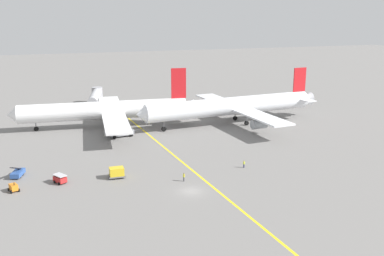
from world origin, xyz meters
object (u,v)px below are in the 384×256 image
at_px(gse_gpu_cart_small, 14,187).
at_px(jet_bridge, 95,96).
at_px(pushback_tug, 120,132).
at_px(gse_belt_loader_portside, 18,173).
at_px(ground_crew_ramp_agent_by_cones, 244,164).
at_px(gse_container_dolly_flat, 117,172).
at_px(airliner_at_gate_left, 106,111).
at_px(gse_baggage_cart_near_cluster, 60,179).
at_px(ground_crew_wing_walker_right, 184,177).
at_px(airliner_being_pushed, 232,106).

distance_m(gse_gpu_cart_small, jet_bridge, 75.18).
bearing_deg(gse_gpu_cart_small, pushback_tug, 50.60).
distance_m(gse_belt_loader_portside, ground_crew_ramp_agent_by_cones, 46.36).
height_order(gse_container_dolly_flat, ground_crew_ramp_agent_by_cones, gse_container_dolly_flat).
distance_m(gse_gpu_cart_small, ground_crew_ramp_agent_by_cones, 45.81).
xyz_separation_m(gse_container_dolly_flat, gse_gpu_cart_small, (-19.17, -0.72, -0.38)).
xyz_separation_m(pushback_tug, jet_bridge, (-1.34, 40.48, 2.73)).
bearing_deg(gse_container_dolly_flat, pushback_tug, 78.56).
relative_size(airliner_at_gate_left, gse_baggage_cart_near_cluster, 16.68).
height_order(airliner_at_gate_left, gse_belt_loader_portside, airliner_at_gate_left).
bearing_deg(ground_crew_wing_walker_right, gse_gpu_cart_small, 170.24).
height_order(pushback_tug, gse_baggage_cart_near_cluster, pushback_tug).
bearing_deg(jet_bridge, ground_crew_wing_walker_right, -84.51).
xyz_separation_m(gse_gpu_cart_small, gse_belt_loader_portside, (0.47, 7.79, 0.03)).
xyz_separation_m(pushback_tug, gse_gpu_cart_small, (-25.25, -30.73, -0.45)).
xyz_separation_m(airliner_being_pushed, jet_bridge, (-35.05, 37.21, -1.32)).
height_order(airliner_being_pushed, pushback_tug, airliner_being_pushed).
relative_size(ground_crew_wing_walker_right, jet_bridge, 0.08).
bearing_deg(airliner_being_pushed, pushback_tug, -174.47).
bearing_deg(gse_belt_loader_portside, gse_gpu_cart_small, -93.45).
height_order(gse_gpu_cart_small, gse_belt_loader_portside, gse_belt_loader_portside).
bearing_deg(ground_crew_wing_walker_right, gse_belt_loader_portside, 156.84).
xyz_separation_m(gse_gpu_cart_small, jet_bridge, (23.90, 71.21, 3.18)).
xyz_separation_m(ground_crew_wing_walker_right, ground_crew_ramp_agent_by_cones, (14.49, 3.29, -0.09)).
height_order(gse_container_dolly_flat, gse_belt_loader_portside, gse_belt_loader_portside).
relative_size(airliner_being_pushed, gse_container_dolly_flat, 17.75).
xyz_separation_m(gse_baggage_cart_near_cluster, ground_crew_ramp_agent_by_cones, (37.44, -3.55, -0.06)).
bearing_deg(airliner_at_gate_left, ground_crew_ramp_agent_by_cones, -63.08).
bearing_deg(gse_container_dolly_flat, jet_bridge, 86.16).
relative_size(gse_container_dolly_flat, ground_crew_ramp_agent_by_cones, 2.10).
bearing_deg(gse_container_dolly_flat, ground_crew_ramp_agent_by_cones, -6.03).
bearing_deg(jet_bridge, ground_crew_ramp_agent_by_cones, -73.39).
distance_m(airliner_at_gate_left, pushback_tug, 11.96).
height_order(gse_gpu_cart_small, ground_crew_wing_walker_right, gse_gpu_cart_small).
height_order(pushback_tug, gse_container_dolly_flat, pushback_tug).
distance_m(gse_container_dolly_flat, ground_crew_ramp_agent_by_cones, 26.74).
bearing_deg(airliner_being_pushed, ground_crew_wing_walker_right, -125.11).
xyz_separation_m(gse_belt_loader_portside, ground_crew_wing_walker_right, (30.80, -13.17, 0.07)).
height_order(airliner_being_pushed, gse_gpu_cart_small, airliner_being_pushed).
relative_size(airliner_at_gate_left, airliner_being_pushed, 0.91).
bearing_deg(gse_baggage_cart_near_cluster, ground_crew_ramp_agent_by_cones, -5.42).
height_order(gse_baggage_cart_near_cluster, ground_crew_wing_walker_right, gse_baggage_cart_near_cluster).
bearing_deg(gse_belt_loader_portside, ground_crew_ramp_agent_by_cones, -12.30).
bearing_deg(pushback_tug, ground_crew_ramp_agent_by_cones, -57.99).
height_order(airliner_at_gate_left, jet_bridge, airliner_at_gate_left).
xyz_separation_m(airliner_at_gate_left, gse_gpu_cart_small, (-23.39, -41.97, -4.09)).
relative_size(gse_gpu_cart_small, gse_belt_loader_portside, 0.50).
bearing_deg(airliner_at_gate_left, gse_container_dolly_flat, -95.84).
bearing_deg(airliner_at_gate_left, gse_baggage_cart_near_cluster, -110.41).
xyz_separation_m(pushback_tug, gse_container_dolly_flat, (-6.07, -30.01, -0.07)).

